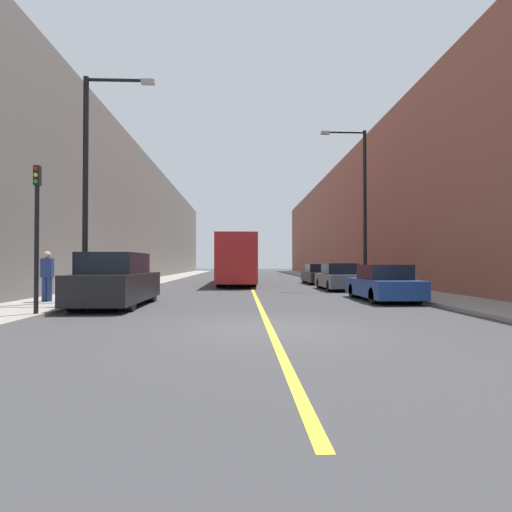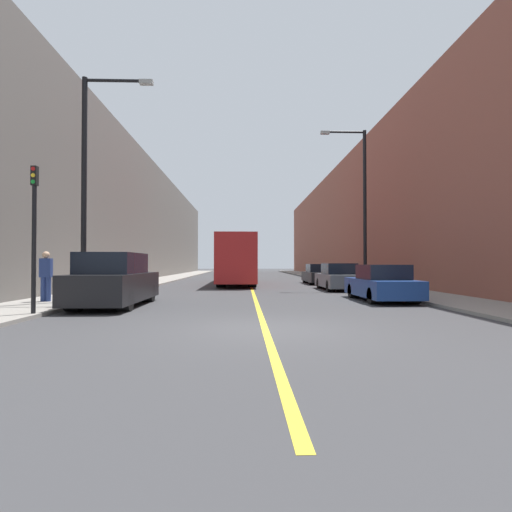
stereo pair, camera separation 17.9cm
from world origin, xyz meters
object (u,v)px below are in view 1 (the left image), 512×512
(car_right_mid, at_px, (338,278))
(pedestrian, at_px, (47,275))
(bus, at_px, (237,259))
(street_lamp_right, at_px, (361,199))
(street_lamp_left, at_px, (91,174))
(traffic_light, at_px, (37,233))
(car_right_far, at_px, (318,275))
(parked_suv_left, at_px, (116,282))
(car_right_near, at_px, (383,284))

(car_right_mid, distance_m, pedestrian, 14.63)
(bus, bearing_deg, street_lamp_right, -41.54)
(street_lamp_left, relative_size, traffic_light, 2.03)
(car_right_far, distance_m, traffic_light, 21.00)
(traffic_light, bearing_deg, street_lamp_right, 41.68)
(parked_suv_left, distance_m, car_right_mid, 12.83)
(pedestrian, bearing_deg, traffic_light, -68.52)
(bus, distance_m, street_lamp_right, 10.19)
(car_right_far, bearing_deg, car_right_mid, -90.89)
(street_lamp_right, distance_m, traffic_light, 17.13)
(traffic_light, bearing_deg, pedestrian, 111.48)
(street_lamp_left, bearing_deg, street_lamp_right, 31.03)
(car_right_mid, relative_size, traffic_light, 1.08)
(bus, relative_size, car_right_mid, 2.74)
(car_right_near, xyz_separation_m, car_right_mid, (-0.20, 6.46, 0.02))
(parked_suv_left, distance_m, traffic_light, 3.42)
(car_right_far, bearing_deg, car_right_near, -89.56)
(bus, height_order, car_right_far, bus)
(car_right_far, height_order, traffic_light, traffic_light)
(car_right_near, relative_size, street_lamp_right, 0.49)
(bus, height_order, car_right_near, bus)
(street_lamp_right, xyz_separation_m, traffic_light, (-12.62, -11.23, -2.82))
(parked_suv_left, xyz_separation_m, car_right_far, (9.95, 14.85, -0.21))
(traffic_light, bearing_deg, car_right_near, 21.63)
(car_right_mid, distance_m, street_lamp_right, 4.72)
(car_right_far, height_order, pedestrian, pedestrian)
(parked_suv_left, relative_size, car_right_mid, 1.11)
(bus, relative_size, car_right_far, 2.65)
(parked_suv_left, relative_size, traffic_light, 1.20)
(pedestrian, bearing_deg, street_lamp_right, 28.61)
(street_lamp_left, distance_m, street_lamp_right, 14.60)
(bus, distance_m, car_right_near, 14.43)
(car_right_far, bearing_deg, parked_suv_left, -123.82)
(bus, distance_m, pedestrian, 15.62)
(bus, distance_m, car_right_far, 5.99)
(pedestrian, bearing_deg, parked_suv_left, -16.55)
(bus, xyz_separation_m, street_lamp_right, (7.19, -6.37, 3.40))
(car_right_mid, height_order, car_right_far, car_right_mid)
(parked_suv_left, bearing_deg, street_lamp_right, 36.95)
(car_right_far, bearing_deg, bus, -179.90)
(street_lamp_right, bearing_deg, car_right_near, -100.23)
(car_right_far, distance_m, street_lamp_left, 18.34)
(car_right_mid, height_order, traffic_light, traffic_light)
(bus, xyz_separation_m, street_lamp_left, (-5.31, -13.90, 3.06))
(car_right_far, bearing_deg, pedestrian, -132.18)
(street_lamp_right, bearing_deg, pedestrian, -151.39)
(car_right_near, bearing_deg, car_right_far, 90.44)
(car_right_mid, height_order, pedestrian, pedestrian)
(car_right_mid, height_order, street_lamp_left, street_lamp_left)
(car_right_near, bearing_deg, bus, 114.57)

